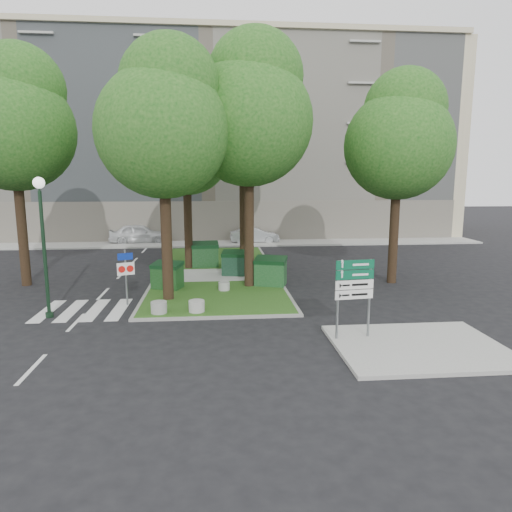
{
  "coord_description": "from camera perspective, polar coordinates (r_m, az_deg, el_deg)",
  "views": [
    {
      "loc": [
        0.46,
        -16.02,
        5.09
      ],
      "look_at": [
        2.06,
        1.65,
        2.0
      ],
      "focal_mm": 32.0,
      "sensor_mm": 36.0,
      "label": 1
    }
  ],
  "objects": [
    {
      "name": "dumpster_a",
      "position": [
        20.96,
        -11.03,
        -2.39
      ],
      "size": [
        1.54,
        1.31,
        1.21
      ],
      "rotation": [
        0.0,
        0.0,
        -0.36
      ],
      "color": "#0E360F",
      "rests_on": "median_island"
    },
    {
      "name": "zebra_crossing",
      "position": [
        18.72,
        -18.07,
        -6.38
      ],
      "size": [
        5.0,
        3.0,
        0.01
      ],
      "primitive_type": "cube",
      "color": "silver",
      "rests_on": "ground"
    },
    {
      "name": "car_silver",
      "position": [
        35.35,
        -0.19,
        2.61
      ],
      "size": [
        3.77,
        1.39,
        1.23
      ],
      "primitive_type": "imported",
      "rotation": [
        0.0,
        0.0,
        1.59
      ],
      "color": "#A4A9AC",
      "rests_on": "ground"
    },
    {
      "name": "dumpster_c",
      "position": [
        23.36,
        -2.58,
        -0.9
      ],
      "size": [
        1.51,
        1.18,
        1.26
      ],
      "rotation": [
        0.0,
        0.0,
        -0.19
      ],
      "color": "black",
      "rests_on": "median_island"
    },
    {
      "name": "median_island",
      "position": [
        24.54,
        -4.97,
        -1.98
      ],
      "size": [
        6.0,
        16.0,
        0.12
      ],
      "primitive_type": "cube",
      "color": "#1E3E11",
      "rests_on": "ground"
    },
    {
      "name": "bollard_mid",
      "position": [
        17.25,
        -7.43,
        -6.22
      ],
      "size": [
        0.59,
        0.59,
        0.42
      ],
      "primitive_type": "cylinder",
      "color": "#A1A09C",
      "rests_on": "median_island"
    },
    {
      "name": "bollard_left",
      "position": [
        17.32,
        -12.04,
        -6.29
      ],
      "size": [
        0.59,
        0.59,
        0.42
      ],
      "primitive_type": "cylinder",
      "color": "gray",
      "rests_on": "median_island"
    },
    {
      "name": "tree_median_near_right",
      "position": [
        20.84,
        -0.67,
        17.87
      ],
      "size": [
        5.6,
        5.6,
        11.46
      ],
      "color": "black",
      "rests_on": "ground"
    },
    {
      "name": "litter_bin",
      "position": [
        25.82,
        -1.29,
        -0.52
      ],
      "size": [
        0.35,
        0.35,
        0.62
      ],
      "primitive_type": "cylinder",
      "color": "yellow",
      "rests_on": "median_island"
    },
    {
      "name": "dumpster_b",
      "position": [
        25.69,
        -6.39,
        0.18
      ],
      "size": [
        1.55,
        1.13,
        1.39
      ],
      "rotation": [
        0.0,
        0.0,
        0.06
      ],
      "color": "#103714",
      "rests_on": "median_island"
    },
    {
      "name": "car_white",
      "position": [
        36.25,
        -14.36,
        2.73
      ],
      "size": [
        4.65,
        2.19,
        1.54
      ],
      "primitive_type": "imported",
      "rotation": [
        0.0,
        0.0,
        1.66
      ],
      "color": "silver",
      "rests_on": "ground"
    },
    {
      "name": "street_lamp",
      "position": [
        17.91,
        -25.12,
        2.88
      ],
      "size": [
        0.41,
        0.41,
        5.09
      ],
      "color": "black",
      "rests_on": "ground"
    },
    {
      "name": "sidewalk_corner",
      "position": [
        14.78,
        19.66,
        -10.61
      ],
      "size": [
        5.0,
        4.0,
        0.12
      ],
      "primitive_type": "cube",
      "color": "#999993",
      "rests_on": "ground"
    },
    {
      "name": "building_sidewalk",
      "position": [
        34.88,
        -5.87,
        1.54
      ],
      "size": [
        42.0,
        3.0,
        0.12
      ],
      "primitive_type": "cube",
      "color": "#999993",
      "rests_on": "ground"
    },
    {
      "name": "median_kerb",
      "position": [
        24.54,
        -4.97,
        -2.01
      ],
      "size": [
        6.3,
        16.3,
        0.1
      ],
      "primitive_type": "cube",
      "color": "gray",
      "rests_on": "ground"
    },
    {
      "name": "ground",
      "position": [
        16.81,
        -6.55,
        -7.81
      ],
      "size": [
        120.0,
        120.0,
        0.0
      ],
      "primitive_type": "plane",
      "color": "black",
      "rests_on": "ground"
    },
    {
      "name": "bollard_right",
      "position": [
        20.34,
        -4.02,
        -3.77
      ],
      "size": [
        0.5,
        0.5,
        0.36
      ],
      "primitive_type": "cylinder",
      "color": "#989A95",
      "rests_on": "median_island"
    },
    {
      "name": "directional_sign",
      "position": [
        14.38,
        12.16,
        -3.73
      ],
      "size": [
        1.23,
        0.2,
        2.47
      ],
      "rotation": [
        0.0,
        0.0,
        0.12
      ],
      "color": "slate",
      "rests_on": "sidewalk_corner"
    },
    {
      "name": "traffic_sign_pole",
      "position": [
        18.81,
        -15.98,
        -1.67
      ],
      "size": [
        0.65,
        0.28,
        2.26
      ],
      "rotation": [
        0.0,
        0.0,
        0.37
      ],
      "color": "slate",
      "rests_on": "ground"
    },
    {
      "name": "tree_median_far",
      "position": [
        28.32,
        -1.49,
        16.43
      ],
      "size": [
        5.8,
        5.8,
        11.93
      ],
      "color": "black",
      "rests_on": "ground"
    },
    {
      "name": "dumpster_d",
      "position": [
        21.17,
        1.84,
        -1.92
      ],
      "size": [
        1.67,
        1.39,
        1.34
      ],
      "rotation": [
        0.0,
        0.0,
        -0.3
      ],
      "color": "#144119",
      "rests_on": "median_island"
    },
    {
      "name": "tree_street_right",
      "position": [
        22.85,
        17.59,
        14.19
      ],
      "size": [
        5.0,
        5.0,
        10.06
      ],
      "color": "black",
      "rests_on": "ground"
    },
    {
      "name": "tree_median_near_left",
      "position": [
        18.8,
        -11.31,
        16.5
      ],
      "size": [
        5.2,
        5.2,
        10.53
      ],
      "color": "black",
      "rests_on": "ground"
    },
    {
      "name": "apartment_building",
      "position": [
        42.12,
        -5.96,
        13.8
      ],
      "size": [
        41.0,
        12.0,
        16.0
      ],
      "primitive_type": "cube",
      "color": "#C4BA93",
      "rests_on": "ground"
    },
    {
      "name": "tree_median_mid",
      "position": [
        25.18,
        -8.53,
        14.08
      ],
      "size": [
        4.8,
        4.8,
        9.99
      ],
      "color": "black",
      "rests_on": "ground"
    },
    {
      "name": "tree_street_left",
      "position": [
        23.93,
        -27.91,
        14.92
      ],
      "size": [
        5.4,
        5.4,
        11.0
      ],
      "color": "black",
      "rests_on": "ground"
    }
  ]
}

